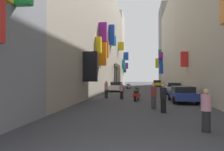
{
  "coord_description": "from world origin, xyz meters",
  "views": [
    {
      "loc": [
        0.07,
        -3.78,
        2.08
      ],
      "look_at": [
        -3.44,
        21.29,
        2.32
      ],
      "focal_mm": 34.06,
      "sensor_mm": 36.0,
      "label": 1
    }
  ],
  "objects_px": {
    "pedestrian_mid_street": "(106,89)",
    "pedestrian_near_left": "(163,98)",
    "traffic_light_near_corner": "(117,74)",
    "pedestrian_crossing": "(154,96)",
    "parked_car_yellow": "(157,83)",
    "scooter_silver": "(128,86)",
    "parked_car_blue": "(182,94)",
    "scooter_red": "(137,95)",
    "scooter_green": "(137,91)",
    "pedestrian_near_right": "(206,110)",
    "parked_car_silver": "(173,88)",
    "traffic_light_far_corner": "(115,72)",
    "parked_car_white": "(117,86)",
    "pedestrian_far_away": "(122,91)"
  },
  "relations": [
    {
      "from": "scooter_red",
      "to": "parked_car_blue",
      "type": "bearing_deg",
      "value": -10.2
    },
    {
      "from": "parked_car_yellow",
      "to": "pedestrian_near_right",
      "type": "xyz_separation_m",
      "value": [
        -1.07,
        -42.07,
        0.06
      ]
    },
    {
      "from": "scooter_red",
      "to": "pedestrian_near_left",
      "type": "distance_m",
      "value": 6.61
    },
    {
      "from": "traffic_light_near_corner",
      "to": "pedestrian_crossing",
      "type": "bearing_deg",
      "value": -77.77
    },
    {
      "from": "pedestrian_near_left",
      "to": "parked_car_blue",
      "type": "bearing_deg",
      "value": 69.49
    },
    {
      "from": "scooter_silver",
      "to": "traffic_light_near_corner",
      "type": "relative_size",
      "value": 0.41
    },
    {
      "from": "pedestrian_near_left",
      "to": "pedestrian_near_right",
      "type": "height_order",
      "value": "pedestrian_near_left"
    },
    {
      "from": "traffic_light_near_corner",
      "to": "parked_car_yellow",
      "type": "bearing_deg",
      "value": 53.32
    },
    {
      "from": "parked_car_silver",
      "to": "parked_car_white",
      "type": "height_order",
      "value": "parked_car_silver"
    },
    {
      "from": "parked_car_silver",
      "to": "parked_car_yellow",
      "type": "bearing_deg",
      "value": 90.96
    },
    {
      "from": "parked_car_silver",
      "to": "scooter_red",
      "type": "xyz_separation_m",
      "value": [
        -4.35,
        -8.4,
        -0.29
      ]
    },
    {
      "from": "pedestrian_near_left",
      "to": "pedestrian_far_away",
      "type": "height_order",
      "value": "pedestrian_near_left"
    },
    {
      "from": "pedestrian_near_right",
      "to": "pedestrian_mid_street",
      "type": "xyz_separation_m",
      "value": [
        -5.97,
        12.54,
        0.05
      ]
    },
    {
      "from": "parked_car_blue",
      "to": "parked_car_yellow",
      "type": "bearing_deg",
      "value": 89.79
    },
    {
      "from": "pedestrian_mid_street",
      "to": "pedestrian_far_away",
      "type": "distance_m",
      "value": 1.82
    },
    {
      "from": "parked_car_silver",
      "to": "traffic_light_near_corner",
      "type": "xyz_separation_m",
      "value": [
        -8.58,
        12.0,
        2.08
      ]
    },
    {
      "from": "traffic_light_near_corner",
      "to": "traffic_light_far_corner",
      "type": "xyz_separation_m",
      "value": [
        -0.03,
        -2.66,
        0.19
      ]
    },
    {
      "from": "pedestrian_crossing",
      "to": "scooter_green",
      "type": "bearing_deg",
      "value": 97.11
    },
    {
      "from": "scooter_red",
      "to": "traffic_light_far_corner",
      "type": "distance_m",
      "value": 18.42
    },
    {
      "from": "pedestrian_mid_street",
      "to": "pedestrian_near_right",
      "type": "bearing_deg",
      "value": -64.52
    },
    {
      "from": "parked_car_silver",
      "to": "pedestrian_far_away",
      "type": "distance_m",
      "value": 9.36
    },
    {
      "from": "pedestrian_near_left",
      "to": "pedestrian_mid_street",
      "type": "xyz_separation_m",
      "value": [
        -4.8,
        8.25,
        0.03
      ]
    },
    {
      "from": "pedestrian_near_right",
      "to": "pedestrian_crossing",
      "type": "bearing_deg",
      "value": 105.82
    },
    {
      "from": "parked_car_yellow",
      "to": "traffic_light_far_corner",
      "type": "relative_size",
      "value": 0.97
    },
    {
      "from": "parked_car_silver",
      "to": "parked_car_blue",
      "type": "distance_m",
      "value": 9.11
    },
    {
      "from": "parked_car_yellow",
      "to": "pedestrian_near_left",
      "type": "xyz_separation_m",
      "value": [
        -2.25,
        -37.78,
        0.08
      ]
    },
    {
      "from": "parked_car_blue",
      "to": "pedestrian_crossing",
      "type": "xyz_separation_m",
      "value": [
        -2.61,
        -4.14,
        0.11
      ]
    },
    {
      "from": "pedestrian_near_left",
      "to": "pedestrian_near_right",
      "type": "bearing_deg",
      "value": -74.68
    },
    {
      "from": "parked_car_silver",
      "to": "traffic_light_near_corner",
      "type": "relative_size",
      "value": 1.0
    },
    {
      "from": "parked_car_blue",
      "to": "scooter_red",
      "type": "bearing_deg",
      "value": 169.8
    },
    {
      "from": "traffic_light_near_corner",
      "to": "traffic_light_far_corner",
      "type": "height_order",
      "value": "traffic_light_far_corner"
    },
    {
      "from": "scooter_green",
      "to": "traffic_light_near_corner",
      "type": "height_order",
      "value": "traffic_light_near_corner"
    },
    {
      "from": "pedestrian_crossing",
      "to": "pedestrian_near_left",
      "type": "xyz_separation_m",
      "value": [
        0.48,
        -1.55,
        0.02
      ]
    },
    {
      "from": "pedestrian_far_away",
      "to": "traffic_light_near_corner",
      "type": "bearing_deg",
      "value": 98.18
    },
    {
      "from": "scooter_green",
      "to": "pedestrian_near_right",
      "type": "distance_m",
      "value": 17.3
    },
    {
      "from": "parked_car_white",
      "to": "pedestrian_crossing",
      "type": "bearing_deg",
      "value": -75.29
    },
    {
      "from": "parked_car_white",
      "to": "pedestrian_far_away",
      "type": "relative_size",
      "value": 2.6
    },
    {
      "from": "pedestrian_mid_street",
      "to": "pedestrian_near_left",
      "type": "bearing_deg",
      "value": -59.81
    },
    {
      "from": "parked_car_silver",
      "to": "parked_car_white",
      "type": "bearing_deg",
      "value": 152.73
    },
    {
      "from": "parked_car_yellow",
      "to": "parked_car_white",
      "type": "xyz_separation_m",
      "value": [
        -7.23,
        -19.07,
        -0.02
      ]
    },
    {
      "from": "parked_car_silver",
      "to": "scooter_green",
      "type": "xyz_separation_m",
      "value": [
        -4.51,
        -2.04,
        -0.29
      ]
    },
    {
      "from": "parked_car_white",
      "to": "pedestrian_far_away",
      "type": "xyz_separation_m",
      "value": [
        1.81,
        -11.27,
        0.03
      ]
    },
    {
      "from": "parked_car_yellow",
      "to": "scooter_silver",
      "type": "relative_size",
      "value": 2.54
    },
    {
      "from": "parked_car_white",
      "to": "pedestrian_near_left",
      "type": "bearing_deg",
      "value": -75.08
    },
    {
      "from": "pedestrian_near_left",
      "to": "pedestrian_mid_street",
      "type": "relative_size",
      "value": 0.97
    },
    {
      "from": "pedestrian_crossing",
      "to": "pedestrian_far_away",
      "type": "distance_m",
      "value": 6.48
    },
    {
      "from": "parked_car_yellow",
      "to": "parked_car_white",
      "type": "distance_m",
      "value": 20.4
    },
    {
      "from": "parked_car_silver",
      "to": "parked_car_blue",
      "type": "relative_size",
      "value": 0.93
    },
    {
      "from": "parked_car_yellow",
      "to": "pedestrian_crossing",
      "type": "distance_m",
      "value": 36.33
    },
    {
      "from": "scooter_green",
      "to": "pedestrian_near_right",
      "type": "bearing_deg",
      "value": -79.85
    }
  ]
}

